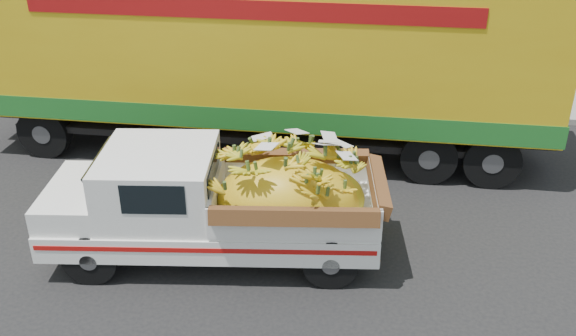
# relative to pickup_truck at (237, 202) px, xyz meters

# --- Properties ---
(ground) EXTENTS (100.00, 100.00, 0.00)m
(ground) POSITION_rel_pickup_truck_xyz_m (-2.37, -0.40, -0.98)
(ground) COLOR black
(ground) RESTS_ON ground
(curb) EXTENTS (60.00, 0.25, 0.15)m
(curb) POSITION_rel_pickup_truck_xyz_m (-2.37, 6.44, -0.90)
(curb) COLOR gray
(curb) RESTS_ON ground
(sidewalk) EXTENTS (60.00, 4.00, 0.14)m
(sidewalk) POSITION_rel_pickup_truck_xyz_m (-2.37, 8.54, -0.91)
(sidewalk) COLOR gray
(sidewalk) RESTS_ON ground
(pickup_truck) EXTENTS (5.38, 2.48, 1.82)m
(pickup_truck) POSITION_rel_pickup_truck_xyz_m (0.00, 0.00, 0.00)
(pickup_truck) COLOR black
(pickup_truck) RESTS_ON ground
(semi_trailer) EXTENTS (12.00, 2.57, 3.80)m
(semi_trailer) POSITION_rel_pickup_truck_xyz_m (-0.31, 3.99, 1.14)
(semi_trailer) COLOR black
(semi_trailer) RESTS_ON ground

